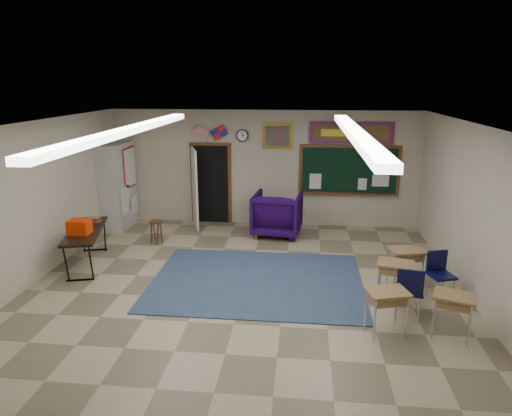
# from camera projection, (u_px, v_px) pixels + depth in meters

# --- Properties ---
(floor) EXTENTS (9.00, 9.00, 0.00)m
(floor) POSITION_uv_depth(u_px,v_px,m) (241.00, 300.00, 8.00)
(floor) COLOR tan
(floor) RESTS_ON ground
(back_wall) EXTENTS (8.00, 0.04, 3.00)m
(back_wall) POSITION_uv_depth(u_px,v_px,m) (264.00, 168.00, 11.90)
(back_wall) COLOR #ACA18B
(back_wall) RESTS_ON floor
(front_wall) EXTENTS (8.00, 0.04, 3.00)m
(front_wall) POSITION_uv_depth(u_px,v_px,m) (155.00, 400.00, 3.29)
(front_wall) COLOR #ACA18B
(front_wall) RESTS_ON floor
(left_wall) EXTENTS (0.04, 9.00, 3.00)m
(left_wall) POSITION_uv_depth(u_px,v_px,m) (14.00, 212.00, 7.99)
(left_wall) COLOR #ACA18B
(left_wall) RESTS_ON floor
(right_wall) EXTENTS (0.04, 9.00, 3.00)m
(right_wall) POSITION_uv_depth(u_px,v_px,m) (491.00, 226.00, 7.20)
(right_wall) COLOR #ACA18B
(right_wall) RESTS_ON floor
(ceiling) EXTENTS (8.00, 9.00, 0.04)m
(ceiling) POSITION_uv_depth(u_px,v_px,m) (239.00, 128.00, 7.19)
(ceiling) COLOR silver
(ceiling) RESTS_ON back_wall
(area_rug) EXTENTS (4.00, 3.00, 0.02)m
(area_rug) POSITION_uv_depth(u_px,v_px,m) (257.00, 281.00, 8.74)
(area_rug) COLOR #344464
(area_rug) RESTS_ON floor
(fluorescent_strips) EXTENTS (3.86, 6.00, 0.10)m
(fluorescent_strips) POSITION_uv_depth(u_px,v_px,m) (239.00, 131.00, 7.21)
(fluorescent_strips) COLOR white
(fluorescent_strips) RESTS_ON ceiling
(doorway) EXTENTS (1.10, 0.89, 2.16)m
(doorway) POSITION_uv_depth(u_px,v_px,m) (206.00, 185.00, 12.03)
(doorway) COLOR black
(doorway) RESTS_ON back_wall
(chalkboard) EXTENTS (2.55, 0.14, 1.30)m
(chalkboard) POSITION_uv_depth(u_px,v_px,m) (349.00, 172.00, 11.66)
(chalkboard) COLOR brown
(chalkboard) RESTS_ON back_wall
(bulletin_board) EXTENTS (2.10, 0.05, 0.55)m
(bulletin_board) POSITION_uv_depth(u_px,v_px,m) (351.00, 133.00, 11.40)
(bulletin_board) COLOR red
(bulletin_board) RESTS_ON back_wall
(framed_art_print) EXTENTS (0.75, 0.05, 0.65)m
(framed_art_print) POSITION_uv_depth(u_px,v_px,m) (277.00, 136.00, 11.61)
(framed_art_print) COLOR olive
(framed_art_print) RESTS_ON back_wall
(wall_clock) EXTENTS (0.32, 0.05, 0.32)m
(wall_clock) POSITION_uv_depth(u_px,v_px,m) (242.00, 136.00, 11.70)
(wall_clock) COLOR black
(wall_clock) RESTS_ON back_wall
(wall_flags) EXTENTS (1.16, 0.06, 0.70)m
(wall_flags) POSITION_uv_depth(u_px,v_px,m) (209.00, 130.00, 11.72)
(wall_flags) COLOR red
(wall_flags) RESTS_ON back_wall
(storage_cabinet) EXTENTS (0.59, 1.25, 2.20)m
(storage_cabinet) POSITION_uv_depth(u_px,v_px,m) (118.00, 186.00, 11.76)
(storage_cabinet) COLOR #AEADA9
(storage_cabinet) RESTS_ON floor
(wingback_armchair) EXTENTS (1.27, 1.30, 1.06)m
(wingback_armchair) POSITION_uv_depth(u_px,v_px,m) (277.00, 214.00, 11.27)
(wingback_armchair) COLOR #1C0537
(wingback_armchair) RESTS_ON floor
(student_chair_reading) EXTENTS (0.58, 0.58, 0.84)m
(student_chair_reading) POSITION_uv_depth(u_px,v_px,m) (259.00, 212.00, 11.87)
(student_chair_reading) COLOR black
(student_chair_reading) RESTS_ON floor
(student_chair_desk_a) EXTENTS (0.52, 0.52, 0.90)m
(student_chair_desk_a) POSITION_uv_depth(u_px,v_px,m) (409.00, 291.00, 7.33)
(student_chair_desk_a) COLOR black
(student_chair_desk_a) RESTS_ON floor
(student_chair_desk_b) EXTENTS (0.52, 0.52, 0.84)m
(student_chair_desk_b) POSITION_uv_depth(u_px,v_px,m) (441.00, 277.00, 7.95)
(student_chair_desk_b) COLOR black
(student_chair_desk_b) RESTS_ON floor
(student_desk_front_left) EXTENTS (0.69, 0.58, 0.72)m
(student_desk_front_left) POSITION_uv_depth(u_px,v_px,m) (395.00, 280.00, 7.86)
(student_desk_front_left) COLOR #9F7E4A
(student_desk_front_left) RESTS_ON floor
(student_desk_front_right) EXTENTS (0.69, 0.57, 0.73)m
(student_desk_front_right) POSITION_uv_depth(u_px,v_px,m) (405.00, 266.00, 8.44)
(student_desk_front_right) COLOR #9F7E4A
(student_desk_front_right) RESTS_ON floor
(student_desk_back_left) EXTENTS (0.69, 0.59, 0.72)m
(student_desk_back_left) POSITION_uv_depth(u_px,v_px,m) (386.00, 310.00, 6.83)
(student_desk_back_left) COLOR #9F7E4A
(student_desk_back_left) RESTS_ON floor
(student_desk_back_right) EXTENTS (0.69, 0.60, 0.69)m
(student_desk_back_right) POSITION_uv_depth(u_px,v_px,m) (452.00, 314.00, 6.75)
(student_desk_back_right) COLOR #9F7E4A
(student_desk_back_right) RESTS_ON floor
(folding_table) EXTENTS (1.07, 1.95, 1.05)m
(folding_table) POSITION_uv_depth(u_px,v_px,m) (87.00, 246.00, 9.43)
(folding_table) COLOR black
(folding_table) RESTS_ON floor
(wooden_stool) EXTENTS (0.31, 0.31, 0.54)m
(wooden_stool) POSITION_uv_depth(u_px,v_px,m) (156.00, 232.00, 10.74)
(wooden_stool) COLOR #4D2B17
(wooden_stool) RESTS_ON floor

